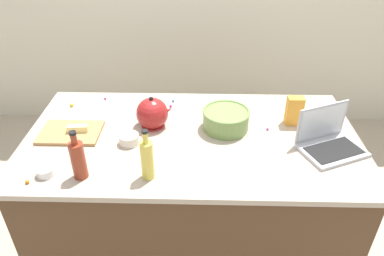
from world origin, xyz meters
TOP-DOWN VIEW (x-y plane):
  - ground_plane at (0.00, 0.00)m, footprint 12.00×12.00m
  - island_counter at (0.00, 0.00)m, footprint 1.83×0.99m
  - laptop at (0.71, -0.10)m, footprint 0.37×0.33m
  - mixing_bowl_large at (0.19, 0.08)m, footprint 0.26×0.26m
  - bottle_oil at (-0.20, -0.35)m, footprint 0.06×0.06m
  - bottle_soy at (-0.51, -0.35)m, footprint 0.07×0.07m
  - kettle at (-0.23, 0.10)m, footprint 0.21×0.18m
  - cutting_board at (-0.67, -0.00)m, footprint 0.33×0.23m
  - butter_stick_left at (-0.63, -0.00)m, footprint 0.11×0.05m
  - ramekin_small at (-0.68, -0.35)m, footprint 0.08×0.08m
  - ramekin_medium at (-0.26, 0.29)m, footprint 0.10×0.10m
  - ramekin_wide at (-0.33, -0.08)m, footprint 0.11×0.11m
  - candy_bag at (0.58, 0.14)m, footprint 0.09×0.06m
  - candy_0 at (0.42, 0.07)m, footprint 0.01×0.01m
  - candy_1 at (-0.13, 0.38)m, footprint 0.01×0.01m
  - candy_2 at (-0.14, 0.31)m, footprint 0.02×0.02m
  - candy_3 at (-0.75, -0.41)m, footprint 0.02×0.02m
  - candy_5 at (-0.76, 0.30)m, footprint 0.02×0.02m
  - candy_6 at (0.68, 0.10)m, footprint 0.02×0.02m
  - candy_7 at (-0.67, -0.31)m, footprint 0.01×0.01m
  - candy_8 at (-0.57, 0.40)m, footprint 0.02×0.02m

SIDE VIEW (x-z plane):
  - ground_plane at x=0.00m, z-range 0.00..0.00m
  - island_counter at x=0.00m, z-range 0.00..0.90m
  - candy_0 at x=0.42m, z-range 0.90..0.91m
  - candy_7 at x=-0.67m, z-range 0.90..0.91m
  - candy_1 at x=-0.13m, z-range 0.90..0.91m
  - candy_8 at x=-0.57m, z-range 0.90..0.92m
  - candy_2 at x=-0.14m, z-range 0.90..0.92m
  - cutting_board at x=-0.67m, z-range 0.90..0.92m
  - candy_3 at x=-0.75m, z-range 0.90..0.92m
  - candy_6 at x=0.68m, z-range 0.90..0.92m
  - candy_5 at x=-0.76m, z-range 0.90..0.92m
  - ramekin_small at x=-0.68m, z-range 0.90..0.94m
  - ramekin_medium at x=-0.26m, z-range 0.90..0.95m
  - ramekin_wide at x=-0.33m, z-range 0.90..0.95m
  - butter_stick_left at x=-0.63m, z-range 0.92..0.95m
  - laptop at x=0.71m, z-range 0.84..1.06m
  - mixing_bowl_large at x=0.19m, z-range 0.90..1.02m
  - kettle at x=-0.23m, z-range 0.88..1.08m
  - candy_bag at x=0.58m, z-range 0.90..1.07m
  - bottle_soy at x=-0.51m, z-range 0.88..1.13m
  - bottle_oil at x=-0.20m, z-range 0.87..1.14m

